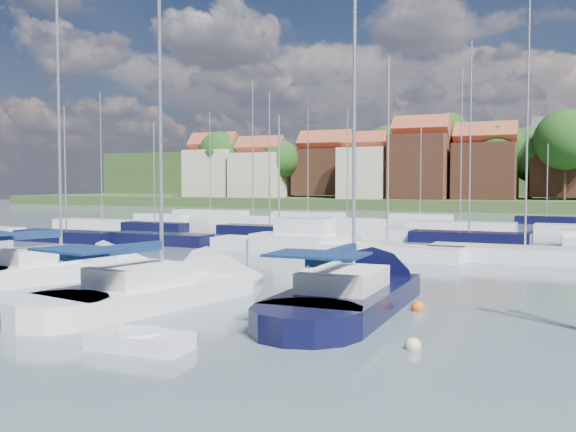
% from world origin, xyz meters
% --- Properties ---
extents(ground, '(260.00, 260.00, 0.00)m').
position_xyz_m(ground, '(0.00, 40.00, 0.00)').
color(ground, '#4A5C64').
rests_on(ground, ground).
extents(sailboat_left, '(6.61, 11.44, 15.13)m').
position_xyz_m(sailboat_left, '(-11.12, 5.34, 0.36)').
color(sailboat_left, silver).
rests_on(sailboat_left, ground).
extents(sailboat_centre, '(5.75, 13.24, 17.37)m').
position_xyz_m(sailboat_centre, '(-3.33, 2.78, 0.35)').
color(sailboat_centre, silver).
rests_on(sailboat_centre, ground).
extents(sailboat_navy, '(3.81, 13.28, 18.20)m').
position_xyz_m(sailboat_navy, '(3.43, 4.99, 0.35)').
color(sailboat_navy, black).
rests_on(sailboat_navy, ground).
extents(tender, '(2.89, 1.46, 0.61)m').
position_xyz_m(tender, '(0.03, -4.40, 0.24)').
color(tender, silver).
rests_on(tender, ground).
extents(buoy_c, '(0.49, 0.49, 0.49)m').
position_xyz_m(buoy_c, '(-4.28, -2.03, 0.00)').
color(buoy_c, '#D85914').
rests_on(buoy_c, ground).
extents(buoy_d, '(0.42, 0.42, 0.42)m').
position_xyz_m(buoy_d, '(3.31, -1.97, 0.00)').
color(buoy_d, '#D85914').
rests_on(buoy_d, ground).
extents(buoy_e, '(0.50, 0.50, 0.50)m').
position_xyz_m(buoy_e, '(3.02, 6.09, 0.00)').
color(buoy_e, '#D85914').
rests_on(buoy_e, ground).
extents(buoy_f, '(0.45, 0.45, 0.45)m').
position_xyz_m(buoy_f, '(6.89, -1.28, 0.00)').
color(buoy_f, beige).
rests_on(buoy_f, ground).
extents(buoy_g, '(0.51, 0.51, 0.51)m').
position_xyz_m(buoy_g, '(5.80, 4.08, 0.00)').
color(buoy_g, '#D85914').
rests_on(buoy_g, ground).
extents(marina_field, '(79.62, 41.41, 15.93)m').
position_xyz_m(marina_field, '(1.91, 35.15, 0.43)').
color(marina_field, silver).
rests_on(marina_field, ground).
extents(far_shore_town, '(212.46, 90.00, 22.27)m').
position_xyz_m(far_shore_town, '(2.23, 132.67, 4.61)').
color(far_shore_town, '#3E4D26').
rests_on(far_shore_town, ground).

